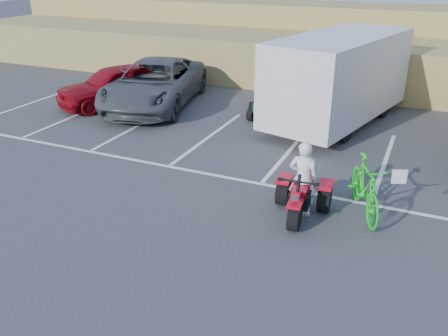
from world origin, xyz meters
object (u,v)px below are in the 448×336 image
at_px(cargo_trailer, 339,77).
at_px(quad_atv_green, 269,120).
at_px(grey_pickup, 155,84).
at_px(red_car, 115,85).
at_px(red_trike_atv, 299,216).
at_px(green_dirt_bike, 365,187).
at_px(rider, 303,179).
at_px(quad_atv_blue, 267,112).

height_order(cargo_trailer, quad_atv_green, cargo_trailer).
distance_m(grey_pickup, cargo_trailer, 6.88).
xyz_separation_m(red_car, cargo_trailer, (8.27, 1.26, 0.84)).
bearing_deg(red_car, red_trike_atv, -3.42).
height_order(green_dirt_bike, quad_atv_green, green_dirt_bike).
distance_m(red_trike_atv, rider, 0.87).
bearing_deg(quad_atv_green, red_car, -164.50).
xyz_separation_m(rider, cargo_trailer, (-0.66, 6.78, 0.74)).
bearing_deg(quad_atv_blue, grey_pickup, -176.08).
bearing_deg(cargo_trailer, red_car, -157.42).
height_order(red_trike_atv, quad_atv_blue, red_trike_atv).
xyz_separation_m(green_dirt_bike, quad_atv_green, (-4.12, 5.54, -0.65)).
xyz_separation_m(grey_pickup, red_car, (-1.47, -0.49, -0.09)).
xyz_separation_m(green_dirt_bike, quad_atv_blue, (-4.46, 6.31, -0.65)).
bearing_deg(red_trike_atv, red_car, 142.76).
height_order(grey_pickup, cargo_trailer, cargo_trailer).
bearing_deg(red_car, quad_atv_blue, 42.26).
relative_size(grey_pickup, quad_atv_blue, 4.27).
distance_m(rider, grey_pickup, 9.57).
distance_m(red_car, quad_atv_blue, 5.93).
relative_size(cargo_trailer, quad_atv_green, 4.89).
height_order(red_trike_atv, red_car, red_car).
distance_m(red_trike_atv, quad_atv_green, 6.88).
bearing_deg(rider, cargo_trailer, -89.30).
distance_m(grey_pickup, quad_atv_blue, 4.42).
height_order(red_car, quad_atv_blue, red_car).
bearing_deg(quad_atv_blue, red_trike_atv, -72.98).
bearing_deg(quad_atv_blue, cargo_trailer, -9.70).
bearing_deg(quad_atv_green, green_dirt_bike, -43.30).
xyz_separation_m(rider, green_dirt_bike, (1.26, 0.56, -0.21)).
xyz_separation_m(grey_pickup, quad_atv_blue, (4.25, 0.87, -0.85)).
bearing_deg(green_dirt_bike, red_trike_atv, -173.62).
relative_size(rider, cargo_trailer, 0.25).
distance_m(rider, cargo_trailer, 6.85).
height_order(cargo_trailer, quad_atv_blue, cargo_trailer).
bearing_deg(quad_atv_green, rider, -54.80).
relative_size(grey_pickup, quad_atv_green, 4.43).
distance_m(quad_atv_blue, quad_atv_green, 0.85).
distance_m(rider, quad_atv_blue, 7.63).
xyz_separation_m(red_trike_atv, rider, (-0.01, 0.15, 0.86)).
relative_size(rider, green_dirt_bike, 0.79).
height_order(grey_pickup, red_car, grey_pickup).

